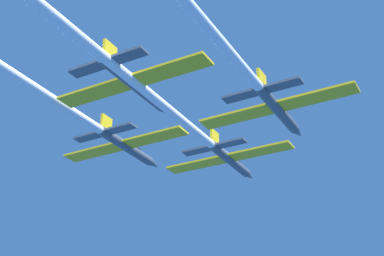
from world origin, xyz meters
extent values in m
cylinder|color=#4C5660|center=(-0.29, -0.78, 0.26)|extent=(1.12, 10.16, 1.12)
cone|color=#4C5660|center=(-0.29, 5.42, 0.26)|extent=(1.10, 2.24, 1.10)
ellipsoid|color=black|center=(-0.29, 1.46, 0.73)|extent=(0.78, 2.03, 0.56)
cube|color=yellow|center=(-4.71, -1.29, 0.26)|extent=(7.73, 2.24, 0.24)
cube|color=yellow|center=(4.14, -1.29, 0.26)|extent=(7.73, 2.24, 0.24)
cube|color=yellow|center=(-0.29, -4.84, 1.63)|extent=(0.29, 1.83, 1.63)
cube|color=#4C5660|center=(-2.58, -5.05, 0.26)|extent=(3.48, 1.34, 0.24)
cube|color=#4C5660|center=(2.01, -5.05, 0.26)|extent=(3.48, 1.34, 0.24)
cylinder|color=white|center=(-0.29, -25.74, 0.26)|extent=(1.01, 39.76, 1.01)
cylinder|color=#4C5660|center=(-9.77, -9.65, 0.57)|extent=(1.12, 10.16, 1.12)
cone|color=#4C5660|center=(-9.77, -3.45, 0.57)|extent=(1.10, 2.24, 1.10)
ellipsoid|color=black|center=(-9.77, -7.41, 1.04)|extent=(0.78, 2.03, 0.56)
cube|color=yellow|center=(-14.19, -10.16, 0.57)|extent=(7.73, 2.24, 0.24)
cube|color=yellow|center=(-5.34, -10.16, 0.57)|extent=(7.73, 2.24, 0.24)
cube|color=yellow|center=(-9.77, -13.72, 1.94)|extent=(0.29, 1.83, 1.63)
cube|color=#4C5660|center=(-12.06, -13.92, 0.57)|extent=(3.48, 1.34, 0.24)
cube|color=#4C5660|center=(-7.47, -13.92, 0.57)|extent=(3.48, 1.34, 0.24)
cylinder|color=#4C5660|center=(9.85, -10.65, 0.00)|extent=(1.12, 10.16, 1.12)
cone|color=#4C5660|center=(9.85, -4.45, 0.00)|extent=(1.10, 2.24, 1.10)
ellipsoid|color=black|center=(9.85, -8.41, 0.48)|extent=(0.78, 2.03, 0.56)
cube|color=yellow|center=(5.42, -11.15, 0.00)|extent=(7.73, 2.24, 0.24)
cube|color=yellow|center=(14.27, -11.15, 0.00)|extent=(7.73, 2.24, 0.24)
cube|color=yellow|center=(9.85, -14.71, 1.37)|extent=(0.29, 1.83, 1.63)
cube|color=#4C5660|center=(7.55, -14.92, 0.00)|extent=(3.48, 1.34, 0.24)
cube|color=#4C5660|center=(12.14, -14.92, 0.00)|extent=(3.48, 1.34, 0.24)
cylinder|color=#4C5660|center=(-0.67, -21.26, 0.41)|extent=(1.12, 10.16, 1.12)
cone|color=#4C5660|center=(-0.67, -15.06, 0.41)|extent=(1.10, 2.24, 1.10)
ellipsoid|color=black|center=(-0.67, -19.02, 0.89)|extent=(0.78, 2.03, 0.56)
cube|color=yellow|center=(-5.10, -21.77, 0.41)|extent=(7.73, 2.24, 0.24)
cube|color=yellow|center=(3.75, -21.77, 0.41)|extent=(7.73, 2.24, 0.24)
cube|color=yellow|center=(-0.67, -25.32, 1.78)|extent=(0.29, 1.83, 1.63)
cube|color=#4C5660|center=(-2.97, -25.53, 0.41)|extent=(3.48, 1.34, 0.24)
cube|color=#4C5660|center=(1.62, -25.53, 0.41)|extent=(3.48, 1.34, 0.24)
camera|label=1|loc=(25.99, -58.10, -27.11)|focal=51.43mm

